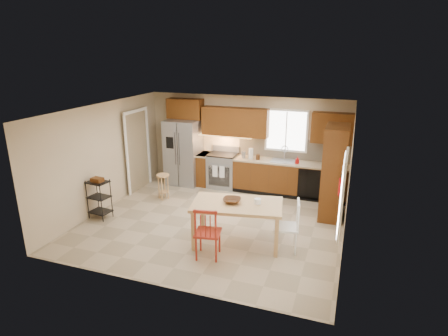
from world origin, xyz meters
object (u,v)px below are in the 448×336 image
at_px(range_stove, 223,171).
at_px(utility_cart, 99,199).
at_px(chair_red, 208,232).
at_px(soap_bottle, 297,160).
at_px(fire_extinguisher, 342,187).
at_px(dining_table, 237,224).
at_px(bar_stool, 163,187).
at_px(chair_white, 286,226).
at_px(table_bowl, 232,203).
at_px(refrigerator, 183,152).
at_px(table_jar, 258,202).
at_px(pantry, 334,172).

height_order(range_stove, utility_cart, range_stove).
distance_m(range_stove, chair_red, 3.70).
relative_size(soap_bottle, fire_extinguisher, 0.53).
bearing_deg(dining_table, fire_extinguisher, 15.36).
bearing_deg(bar_stool, chair_white, -2.26).
bearing_deg(utility_cart, table_bowl, 5.33).
relative_size(refrigerator, range_stove, 1.98).
distance_m(refrigerator, chair_white, 4.45).
relative_size(dining_table, table_bowl, 4.94).
bearing_deg(chair_red, dining_table, 51.65).
xyz_separation_m(dining_table, bar_stool, (-2.46, 1.58, -0.09)).
relative_size(dining_table, chair_red, 1.70).
xyz_separation_m(chair_white, table_jar, (-0.58, 0.06, 0.37)).
xyz_separation_m(range_stove, chair_white, (2.27, -2.87, 0.04)).
xyz_separation_m(refrigerator, table_jar, (2.85, -2.75, -0.03)).
bearing_deg(bar_stool, fire_extinguisher, 12.72).
relative_size(pantry, chair_white, 2.09).
relative_size(refrigerator, chair_white, 1.81).
bearing_deg(refrigerator, chair_red, -58.80).
bearing_deg(dining_table, pantry, 39.34).
height_order(pantry, table_jar, pantry).
relative_size(range_stove, chair_red, 0.91).
xyz_separation_m(fire_extinguisher, dining_table, (-1.86, -0.88, -0.68)).
relative_size(fire_extinguisher, dining_table, 0.21).
relative_size(chair_white, table_jar, 6.27).
height_order(dining_table, chair_red, chair_red).
bearing_deg(pantry, soap_bottle, 136.55).
bearing_deg(chair_red, bar_stool, 123.34).
bearing_deg(chair_white, dining_table, 82.97).
bearing_deg(chair_white, refrigerator, 40.61).
distance_m(refrigerator, range_stove, 1.24).
xyz_separation_m(range_stove, table_jar, (1.70, -2.81, 0.42)).
bearing_deg(chair_white, bar_stool, 55.76).
relative_size(dining_table, utility_cart, 1.89).
bearing_deg(refrigerator, utility_cart, -106.18).
bearing_deg(table_jar, soap_bottle, 83.07).
xyz_separation_m(table_bowl, utility_cart, (-3.17, 0.10, -0.39)).
height_order(range_stove, table_bowl, range_stove).
bearing_deg(refrigerator, range_stove, 2.99).
distance_m(dining_table, utility_cart, 3.28).
xyz_separation_m(fire_extinguisher, table_bowl, (-1.96, -0.88, -0.25)).
height_order(range_stove, chair_white, chair_white).
distance_m(dining_table, table_jar, 0.60).
xyz_separation_m(table_jar, utility_cart, (-3.65, -0.01, -0.42)).
relative_size(soap_bottle, utility_cart, 0.21).
height_order(range_stove, soap_bottle, soap_bottle).
xyz_separation_m(soap_bottle, chair_white, (0.24, -2.78, -0.49)).
distance_m(refrigerator, chair_red, 4.12).
distance_m(chair_red, table_bowl, 0.77).
height_order(dining_table, table_jar, table_jar).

